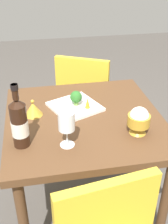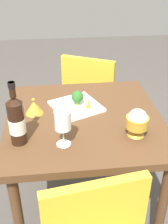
{
  "view_description": "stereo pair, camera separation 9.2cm",
  "coord_description": "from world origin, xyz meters",
  "px_view_note": "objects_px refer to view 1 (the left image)",
  "views": [
    {
      "loc": [
        0.24,
        1.28,
        1.56
      ],
      "look_at": [
        0.0,
        0.0,
        0.77
      ],
      "focal_mm": 45.53,
      "sensor_mm": 36.0,
      "label": 1
    },
    {
      "loc": [
        0.15,
        1.3,
        1.56
      ],
      "look_at": [
        0.0,
        0.0,
        0.77
      ],
      "focal_mm": 45.53,
      "sensor_mm": 36.0,
      "label": 2
    }
  ],
  "objects_px": {
    "chair_by_wall": "(85,94)",
    "wine_bottle": "(19,123)",
    "rice_bowl": "(139,120)",
    "wine_glass": "(66,122)",
    "rice_bowl_lid": "(33,109)",
    "carrot_garnish_left": "(88,103)",
    "serving_plate": "(75,107)",
    "broccoli_floret": "(76,97)"
  },
  "relations": [
    {
      "from": "wine_glass",
      "to": "rice_bowl",
      "type": "xyz_separation_m",
      "value": [
        -0.36,
        -0.04,
        -0.05
      ]
    },
    {
      "from": "wine_bottle",
      "to": "rice_bowl_lid",
      "type": "bearing_deg",
      "value": -103.35
    },
    {
      "from": "rice_bowl_lid",
      "to": "broccoli_floret",
      "type": "distance_m",
      "value": 0.25
    },
    {
      "from": "chair_by_wall",
      "to": "wine_glass",
      "type": "height_order",
      "value": "wine_glass"
    },
    {
      "from": "carrot_garnish_left",
      "to": "wine_bottle",
      "type": "bearing_deg",
      "value": 35.18
    },
    {
      "from": "chair_by_wall",
      "to": "wine_bottle",
      "type": "relative_size",
      "value": 2.74
    },
    {
      "from": "chair_by_wall",
      "to": "wine_glass",
      "type": "distance_m",
      "value": 1.0
    },
    {
      "from": "chair_by_wall",
      "to": "wine_bottle",
      "type": "distance_m",
      "value": 1.03
    },
    {
      "from": "broccoli_floret",
      "to": "serving_plate",
      "type": "bearing_deg",
      "value": 23.72
    },
    {
      "from": "wine_bottle",
      "to": "serving_plate",
      "type": "bearing_deg",
      "value": -135.14
    },
    {
      "from": "carrot_garnish_left",
      "to": "wine_glass",
      "type": "bearing_deg",
      "value": 62.5
    },
    {
      "from": "wine_bottle",
      "to": "broccoli_floret",
      "type": "xyz_separation_m",
      "value": [
        -0.3,
        -0.3,
        -0.06
      ]
    },
    {
      "from": "carrot_garnish_left",
      "to": "serving_plate",
      "type": "bearing_deg",
      "value": -31.61
    },
    {
      "from": "wine_bottle",
      "to": "carrot_garnish_left",
      "type": "height_order",
      "value": "wine_bottle"
    },
    {
      "from": "wine_bottle",
      "to": "serving_plate",
      "type": "xyz_separation_m",
      "value": [
        -0.3,
        -0.29,
        -0.11
      ]
    },
    {
      "from": "wine_glass",
      "to": "carrot_garnish_left",
      "type": "xyz_separation_m",
      "value": [
        -0.15,
        -0.3,
        -0.08
      ]
    },
    {
      "from": "wine_glass",
      "to": "carrot_garnish_left",
      "type": "height_order",
      "value": "wine_glass"
    },
    {
      "from": "wine_bottle",
      "to": "broccoli_floret",
      "type": "bearing_deg",
      "value": -135.57
    },
    {
      "from": "carrot_garnish_left",
      "to": "chair_by_wall",
      "type": "bearing_deg",
      "value": -99.24
    },
    {
      "from": "wine_bottle",
      "to": "wine_glass",
      "type": "bearing_deg",
      "value": 168.71
    },
    {
      "from": "serving_plate",
      "to": "broccoli_floret",
      "type": "bearing_deg",
      "value": -156.28
    },
    {
      "from": "chair_by_wall",
      "to": "rice_bowl_lid",
      "type": "xyz_separation_m",
      "value": [
        0.4,
        0.6,
        0.25
      ]
    },
    {
      "from": "wine_glass",
      "to": "rice_bowl_lid",
      "type": "height_order",
      "value": "wine_glass"
    },
    {
      "from": "chair_by_wall",
      "to": "carrot_garnish_left",
      "type": "distance_m",
      "value": 0.67
    },
    {
      "from": "rice_bowl_lid",
      "to": "serving_plate",
      "type": "distance_m",
      "value": 0.24
    },
    {
      "from": "serving_plate",
      "to": "broccoli_floret",
      "type": "relative_size",
      "value": 3.82
    },
    {
      "from": "wine_bottle",
      "to": "wine_glass",
      "type": "height_order",
      "value": "wine_bottle"
    },
    {
      "from": "rice_bowl",
      "to": "broccoli_floret",
      "type": "distance_m",
      "value": 0.4
    },
    {
      "from": "wine_glass",
      "to": "broccoli_floret",
      "type": "height_order",
      "value": "wine_glass"
    },
    {
      "from": "wine_glass",
      "to": "broccoli_floret",
      "type": "bearing_deg",
      "value": -105.96
    },
    {
      "from": "serving_plate",
      "to": "chair_by_wall",
      "type": "bearing_deg",
      "value": -106.14
    },
    {
      "from": "broccoli_floret",
      "to": "chair_by_wall",
      "type": "bearing_deg",
      "value": -105.47
    },
    {
      "from": "chair_by_wall",
      "to": "rice_bowl",
      "type": "bearing_deg",
      "value": -56.57
    },
    {
      "from": "chair_by_wall",
      "to": "wine_bottle",
      "type": "xyz_separation_m",
      "value": [
        0.46,
        0.86,
        0.34
      ]
    },
    {
      "from": "rice_bowl",
      "to": "serving_plate",
      "type": "relative_size",
      "value": 0.43
    },
    {
      "from": "rice_bowl",
      "to": "wine_glass",
      "type": "bearing_deg",
      "value": 5.9
    },
    {
      "from": "chair_by_wall",
      "to": "rice_bowl",
      "type": "height_order",
      "value": "rice_bowl"
    },
    {
      "from": "wine_glass",
      "to": "rice_bowl_lid",
      "type": "relative_size",
      "value": 1.79
    },
    {
      "from": "chair_by_wall",
      "to": "broccoli_floret",
      "type": "relative_size",
      "value": 9.91
    },
    {
      "from": "chair_by_wall",
      "to": "wine_bottle",
      "type": "height_order",
      "value": "wine_bottle"
    },
    {
      "from": "rice_bowl_lid",
      "to": "broccoli_floret",
      "type": "relative_size",
      "value": 1.17
    },
    {
      "from": "wine_glass",
      "to": "rice_bowl_lid",
      "type": "xyz_separation_m",
      "value": [
        0.15,
        -0.3,
        -0.09
      ]
    }
  ]
}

